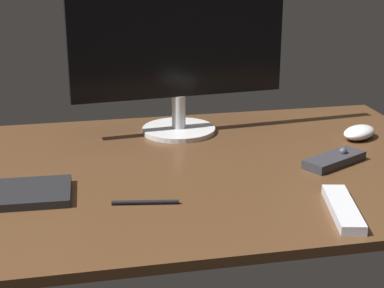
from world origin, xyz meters
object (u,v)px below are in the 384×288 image
(monitor, at_px, (178,48))
(computer_mouse, at_px, (359,132))
(media_remote, at_px, (335,160))
(pen, at_px, (145,202))
(tv_remote, at_px, (343,209))

(monitor, height_order, computer_mouse, monitor)
(media_remote, distance_m, pen, 0.48)
(monitor, height_order, media_remote, monitor)
(media_remote, xyz_separation_m, tv_remote, (-0.10, -0.25, -0.00))
(computer_mouse, distance_m, pen, 0.67)
(pen, bearing_deg, media_remote, 25.51)
(pen, bearing_deg, monitor, 80.68)
(computer_mouse, bearing_deg, tv_remote, -152.56)
(monitor, distance_m, computer_mouse, 0.52)
(media_remote, relative_size, tv_remote, 0.88)
(computer_mouse, height_order, media_remote, same)
(tv_remote, height_order, pen, tv_remote)
(computer_mouse, relative_size, pen, 0.81)
(media_remote, distance_m, tv_remote, 0.27)
(computer_mouse, xyz_separation_m, pen, (-0.60, -0.30, -0.01))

